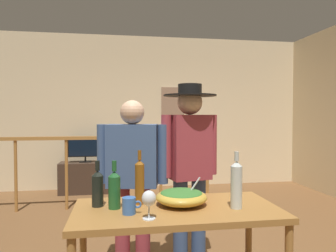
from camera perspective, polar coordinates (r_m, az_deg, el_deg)
name	(u,v)px	position (r m, az deg, el deg)	size (l,w,h in m)	color
ground_plane	(182,252)	(3.48, 2.48, -21.49)	(7.94, 7.94, 0.00)	brown
back_wall	(150,112)	(6.21, -3.23, 2.51)	(6.04, 0.10, 2.89)	beige
framed_picture	(173,102)	(6.22, 0.87, 4.34)	(0.45, 0.03, 0.57)	#917159
stair_railing	(128,159)	(4.87, -7.11, -5.95)	(3.58, 0.10, 1.12)	#9E6B33
tv_console	(86,177)	(5.96, -14.51, -8.85)	(0.90, 0.40, 0.55)	#38281E
flat_screen_tv	(85,148)	(5.85, -14.58, -3.80)	(0.59, 0.12, 0.44)	black
serving_table	(177,220)	(2.21, 1.56, -16.43)	(1.35, 0.67, 0.77)	#9E6B33
salad_bowl	(181,196)	(2.23, 2.41, -12.44)	(0.35, 0.35, 0.19)	gold
wine_glass	(149,199)	(1.93, -3.43, -12.95)	(0.08, 0.08, 0.17)	silver
wine_bottle_amber	(140,181)	(2.24, -5.08, -9.76)	(0.07, 0.07, 0.37)	brown
wine_bottle_clear	(236,184)	(2.18, 12.11, -10.06)	(0.08, 0.08, 0.37)	silver
wine_bottle_green	(114,189)	(2.16, -9.55, -11.01)	(0.08, 0.08, 0.32)	#1E5628
wine_bottle_dark	(98,188)	(2.23, -12.45, -10.68)	(0.08, 0.08, 0.31)	black
mug_blue	(129,206)	(2.05, -6.92, -13.93)	(0.12, 0.08, 0.10)	#3866B2
person_standing_left	(132,171)	(2.83, -6.36, -8.04)	(0.61, 0.30, 1.51)	#9E3842
person_standing_right	(190,159)	(2.88, 3.89, -5.93)	(0.53, 0.47, 1.66)	#3D5684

